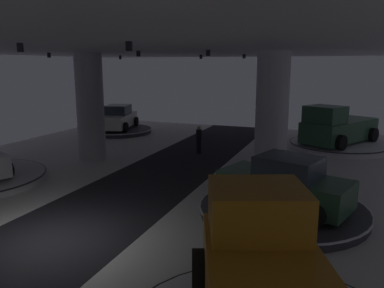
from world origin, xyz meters
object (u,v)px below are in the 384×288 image
display_platform_deep_left (118,130)px  pickup_truck_near_right (269,288)px  display_car_mid_right (285,184)px  display_platform_deep_right (338,145)px  visitor_walking_far (199,138)px  column_left (90,107)px  display_car_deep_left (118,118)px  display_platform_mid_right (282,210)px  pickup_truck_deep_right (337,128)px  column_right (272,113)px

display_platform_deep_left → pickup_truck_near_right: size_ratio=0.87×
pickup_truck_near_right → display_platform_deep_left: bearing=128.2°
display_car_mid_right → display_platform_deep_right: bearing=82.1°
pickup_truck_near_right → visitor_walking_far: pickup_truck_near_right is taller
column_left → pickup_truck_near_right: (11.10, -10.54, -1.59)m
column_left → display_car_deep_left: column_left is taller
display_platform_deep_left → column_left: bearing=-67.8°
display_platform_mid_right → pickup_truck_deep_right: 11.58m
display_platform_mid_right → visitor_walking_far: (-5.64, 7.37, 0.73)m
column_right → pickup_truck_deep_right: 6.95m
column_left → display_platform_mid_right: 11.62m
pickup_truck_deep_right → display_platform_mid_right: bearing=-97.4°
display_platform_deep_left → display_platform_deep_right: display_platform_deep_right is taller
display_car_deep_left → pickup_truck_deep_right: (15.02, -0.25, 0.21)m
column_left → column_right: bearing=6.2°
display_platform_deep_right → visitor_walking_far: 8.51m
column_right → display_car_mid_right: (1.36, -5.27, -1.68)m
pickup_truck_deep_right → column_right: bearing=-114.6°
column_left → display_platform_mid_right: bearing=-22.1°
display_car_deep_left → display_platform_mid_right: display_car_deep_left is taller
column_right → display_platform_deep_right: bearing=65.2°
display_car_mid_right → pickup_truck_near_right: pickup_truck_near_right is taller
visitor_walking_far → display_car_deep_left: bearing=151.3°
column_right → visitor_walking_far: column_right is taller
column_right → display_platform_mid_right: bearing=-75.8°
display_platform_mid_right → pickup_truck_near_right: 6.39m
pickup_truck_near_right → visitor_walking_far: (-6.25, 13.66, -0.25)m
pickup_truck_deep_right → display_car_mid_right: bearing=-97.3°
display_car_deep_left → visitor_walking_far: (7.88, -4.31, -0.16)m
display_platform_deep_right → display_car_deep_left: bearing=-179.9°
display_platform_deep_left → display_platform_deep_right: bearing=0.2°
display_car_mid_right → visitor_walking_far: 9.31m
display_car_deep_left → pickup_truck_near_right: (14.13, -17.96, 0.09)m
visitor_walking_far → column_left: bearing=-147.3°
pickup_truck_deep_right → pickup_truck_near_right: bearing=-92.9°
display_car_deep_left → display_platform_mid_right: bearing=-40.8°
display_car_deep_left → display_car_mid_right: size_ratio=0.99×
pickup_truck_near_right → visitor_walking_far: 15.02m
display_car_deep_left → display_platform_mid_right: (13.52, -11.68, -0.90)m
column_left → pickup_truck_deep_right: 14.05m
display_car_mid_right → pickup_truck_deep_right: 11.54m
display_car_mid_right → pickup_truck_near_right: 6.30m
column_left → visitor_walking_far: 6.06m
display_car_mid_right → display_platform_deep_right: display_car_mid_right is taller
display_platform_deep_right → visitor_walking_far: size_ratio=3.57×
display_platform_mid_right → display_platform_deep_right: (1.65, 11.71, 0.02)m
display_platform_mid_right → display_platform_deep_right: display_platform_deep_right is taller
display_car_deep_left → column_left: bearing=-67.8°
column_right → display_platform_mid_right: column_right is taller
visitor_walking_far → display_platform_deep_right: bearing=30.8°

